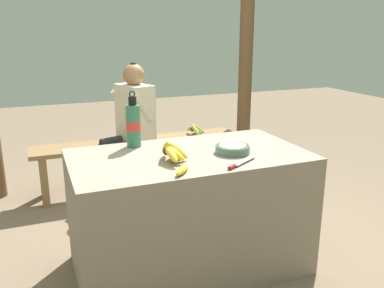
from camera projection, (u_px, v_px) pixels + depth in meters
name	position (u px, v px, depth m)	size (l,w,h in m)	color
ground_plane	(189.00, 265.00, 2.48)	(12.00, 12.00, 0.00)	#75604C
market_counter	(189.00, 212.00, 2.38)	(1.32, 0.73, 0.71)	gray
banana_bunch_ripe	(172.00, 150.00, 2.14)	(0.15, 0.25, 0.12)	#4C381E
serving_bowl	(232.00, 148.00, 2.30)	(0.20, 0.20, 0.05)	#4C6B5B
water_bottle	(133.00, 125.00, 2.39)	(0.09, 0.09, 0.33)	#337556
loose_banana_front	(182.00, 170.00, 1.97)	(0.12, 0.13, 0.04)	yellow
knife	(238.00, 164.00, 2.08)	(0.23, 0.15, 0.02)	#BCBCC1
wooden_bench	(139.00, 148.00, 3.59)	(1.83, 0.32, 0.44)	brown
seated_vendor	(131.00, 119.00, 3.45)	(0.46, 0.43, 1.13)	#232328
banana_bunch_green	(195.00, 129.00, 3.75)	(0.15, 0.23, 0.12)	#4C381E
support_post_far	(246.00, 54.00, 4.05)	(0.14, 0.14, 2.29)	brown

